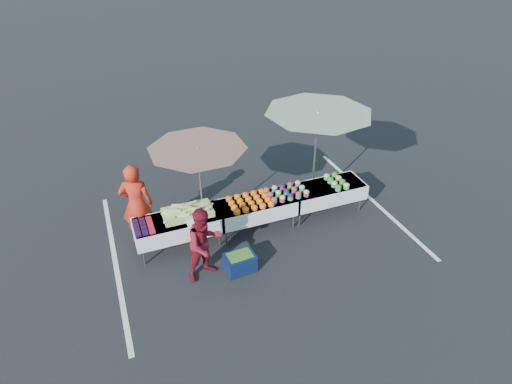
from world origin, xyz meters
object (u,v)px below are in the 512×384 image
object	(u,v)px
table_left	(178,225)
vendor	(137,204)
table_right	(326,191)
customer	(205,244)
umbrella_right	(318,121)
table_center	(256,207)
storage_bin	(240,262)
umbrella_left	(198,155)

from	to	relation	value
table_left	vendor	size ratio (longest dim) A/B	0.97
table_right	customer	distance (m)	3.46
table_right	umbrella_right	bearing A→B (deg)	110.74
table_center	storage_bin	xyz separation A→B (m)	(-0.82, -1.18, -0.38)
table_left	vendor	bearing A→B (deg)	142.99
umbrella_right	storage_bin	bearing A→B (deg)	-147.30
table_center	umbrella_left	size ratio (longest dim) A/B	0.68
table_right	vendor	xyz separation A→B (m)	(-4.33, 0.55, 0.38)
table_right	vendor	bearing A→B (deg)	172.76
table_left	umbrella_left	world-z (taller)	umbrella_left
umbrella_right	customer	bearing A→B (deg)	-155.11
table_center	umbrella_right	xyz separation A→B (m)	(1.65, 0.40, 1.69)
table_center	umbrella_left	world-z (taller)	umbrella_left
storage_bin	table_right	bearing A→B (deg)	20.46
table_center	umbrella_left	bearing A→B (deg)	160.71
table_left	umbrella_right	xyz separation A→B (m)	(3.45, 0.40, 1.69)
table_center	umbrella_right	size ratio (longest dim) A/B	0.64
customer	umbrella_left	size ratio (longest dim) A/B	0.59
table_left	table_center	world-z (taller)	same
table_left	customer	distance (m)	1.12
vendor	umbrella_right	size ratio (longest dim) A/B	0.66
customer	storage_bin	size ratio (longest dim) A/B	2.53
table_center	customer	xyz separation A→B (m)	(-1.49, -1.06, 0.21)
umbrella_left	umbrella_right	distance (m)	2.81
table_left	table_right	world-z (taller)	same
table_left	customer	xyz separation A→B (m)	(0.31, -1.06, 0.21)
table_left	table_right	distance (m)	3.60
table_right	storage_bin	xyz separation A→B (m)	(-2.62, -1.18, -0.38)
umbrella_left	table_right	bearing A→B (deg)	-7.74
table_right	vendor	distance (m)	4.38
table_left	table_right	xyz separation A→B (m)	(3.60, 0.00, 0.00)
table_center	umbrella_left	xyz separation A→B (m)	(-1.14, 0.40, 1.36)
table_center	table_left	bearing A→B (deg)	180.00
table_left	table_right	size ratio (longest dim) A/B	1.00
customer	umbrella_left	xyz separation A→B (m)	(0.35, 1.46, 1.15)
umbrella_left	umbrella_right	xyz separation A→B (m)	(2.79, -0.00, 0.33)
customer	umbrella_left	world-z (taller)	umbrella_left
table_center	umbrella_right	bearing A→B (deg)	13.64
customer	table_right	bearing A→B (deg)	0.85
umbrella_right	vendor	bearing A→B (deg)	177.94
vendor	umbrella_left	distance (m)	1.71
table_left	vendor	distance (m)	0.99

